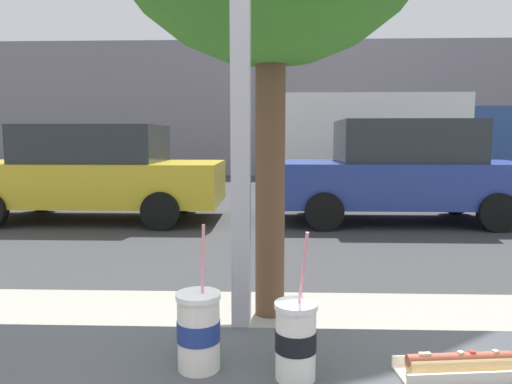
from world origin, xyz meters
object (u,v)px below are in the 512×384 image
soda_cup_right (199,330)px  parked_car_yellow (94,172)px  hotdog_tray_near (459,365)px  parked_car_blue (399,171)px  soda_cup_left (296,339)px  box_truck (395,138)px

soda_cup_right → parked_car_yellow: 8.17m
parked_car_yellow → hotdog_tray_near: bearing=-63.9°
hotdog_tray_near → parked_car_yellow: parked_car_yellow is taller
soda_cup_right → parked_car_blue: 7.93m
parked_car_yellow → parked_car_blue: 5.58m
soda_cup_left → parked_car_yellow: bearing=113.8°
parked_car_yellow → parked_car_blue: bearing=-0.0°
parked_car_yellow → box_truck: box_truck is taller
parked_car_yellow → parked_car_blue: size_ratio=1.04×
soda_cup_right → box_truck: bearing=73.9°
soda_cup_right → hotdog_tray_near: soda_cup_right is taller
parked_car_blue → box_truck: box_truck is taller
soda_cup_left → parked_car_yellow: 8.29m
hotdog_tray_near → soda_cup_right: bearing=178.8°
soda_cup_left → hotdog_tray_near: soda_cup_left is taller
hotdog_tray_near → box_truck: (3.10, 12.70, 0.47)m
parked_car_blue → box_truck: (1.22, 5.15, 0.59)m
parked_car_blue → soda_cup_right: bearing=-108.0°
soda_cup_left → parked_car_blue: size_ratio=0.07×
parked_car_blue → box_truck: 5.32m
soda_cup_right → parked_car_yellow: bearing=112.5°
soda_cup_right → hotdog_tray_near: bearing=-1.2°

